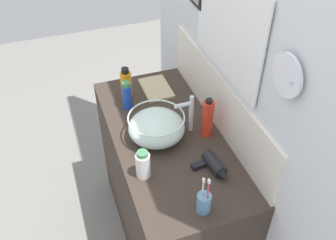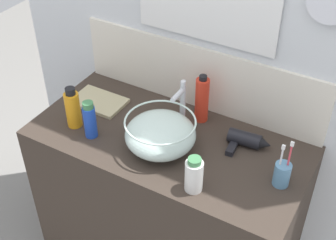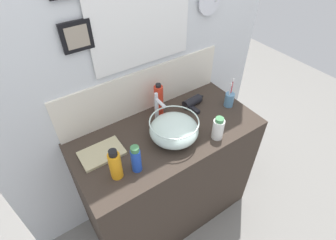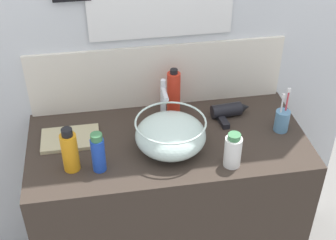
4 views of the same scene
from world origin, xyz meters
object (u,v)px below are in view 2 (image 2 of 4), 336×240
shampoo_bottle (202,99)px  spray_bottle (90,120)px  glass_bowl_sink (160,134)px  hair_drier (247,140)px  faucet (182,101)px  toothbrush_cup (282,174)px  soap_dispenser (194,175)px  hand_towel (99,101)px  lotion_bottle (73,109)px

shampoo_bottle → spray_bottle: shampoo_bottle is taller
glass_bowl_sink → hair_drier: size_ratio=1.58×
faucet → hair_drier: size_ratio=1.21×
toothbrush_cup → spray_bottle: (-0.76, -0.12, 0.03)m
toothbrush_cup → soap_dispenser: 0.32m
faucet → shampoo_bottle: (0.06, 0.07, -0.02)m
hair_drier → toothbrush_cup: bearing=-35.7°
toothbrush_cup → hair_drier: bearing=144.3°
spray_bottle → hand_towel: (-0.11, 0.20, -0.07)m
faucet → spray_bottle: (-0.28, -0.25, -0.04)m
glass_bowl_sink → lotion_bottle: 0.39m
soap_dispenser → shampoo_bottle: 0.41m
faucet → shampoo_bottle: shampoo_bottle is taller
faucet → hair_drier: (0.29, 0.01, -0.09)m
glass_bowl_sink → faucet: 0.18m
shampoo_bottle → spray_bottle: (-0.34, -0.32, -0.02)m
faucet → lotion_bottle: 0.45m
lotion_bottle → soap_dispenser: bearing=-7.5°
toothbrush_cup → soap_dispenser: size_ratio=1.38×
faucet → hair_drier: faucet is taller
glass_bowl_sink → lotion_bottle: bearing=-172.3°
toothbrush_cup → soap_dispenser: toothbrush_cup is taller
hand_towel → spray_bottle: bearing=-60.9°
lotion_bottle → shampoo_bottle: shampoo_bottle is taller
faucet → soap_dispenser: (0.22, -0.30, -0.05)m
hand_towel → shampoo_bottle: bearing=15.1°
toothbrush_cup → lotion_bottle: toothbrush_cup is taller
lotion_bottle → hand_towel: (-0.01, 0.18, -0.08)m
faucet → toothbrush_cup: (0.48, -0.12, -0.07)m
hair_drier → spray_bottle: (-0.58, -0.26, 0.05)m
glass_bowl_sink → hand_towel: 0.42m
shampoo_bottle → hand_towel: shampoo_bottle is taller
hair_drier → soap_dispenser: size_ratio=1.21×
hair_drier → spray_bottle: 0.63m
glass_bowl_sink → shampoo_bottle: 0.25m
shampoo_bottle → hand_towel: (-0.45, -0.12, -0.10)m
hair_drier → shampoo_bottle: (-0.24, 0.06, 0.08)m
faucet → hand_towel: 0.41m
soap_dispenser → glass_bowl_sink: bearing=148.5°
faucet → soap_dispenser: size_ratio=1.47×
soap_dispenser → faucet: bearing=125.4°
toothbrush_cup → faucet: bearing=165.4°
lotion_bottle → shampoo_bottle: 0.53m
faucet → spray_bottle: size_ratio=1.28×
toothbrush_cup → glass_bowl_sink: bearing=-174.4°
glass_bowl_sink → spray_bottle: spray_bottle is taller
soap_dispenser → shampoo_bottle: size_ratio=0.66×
faucet → spray_bottle: bearing=-139.2°
soap_dispenser → shampoo_bottle: bearing=112.8°
glass_bowl_sink → hand_towel: size_ratio=1.19×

